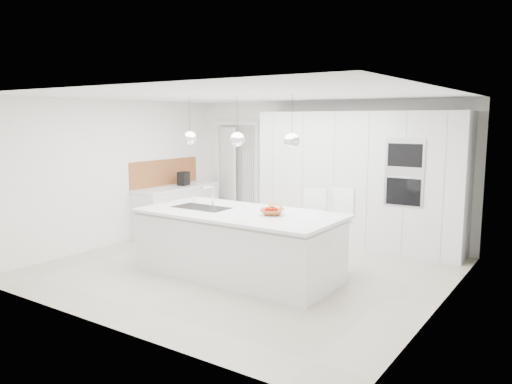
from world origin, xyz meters
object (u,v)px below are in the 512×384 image
Objects in this scene: island_base at (238,245)px; fruit_bowl at (272,212)px; bar_stool_right at (338,232)px; bar_stool_left at (311,230)px; espresso_machine at (184,179)px.

island_base is 8.59× the size of fruit_bowl.
island_base is 1.43m from bar_stool_right.
island_base is at bearing -128.38° from bar_stool_left.
bar_stool_right reaches higher than bar_stool_left.
bar_stool_left is (3.22, -0.85, -0.46)m from espresso_machine.
island_base is 0.72m from fruit_bowl.
fruit_bowl reaches higher than island_base.
island_base is 2.35× the size of bar_stool_right.
bar_stool_right is at bearing 6.97° from bar_stool_left.
espresso_machine is 3.75m from bar_stool_right.
espresso_machine reaches higher than bar_stool_left.
bar_stool_right is (0.42, 0.04, 0.02)m from bar_stool_left.
espresso_machine is at bearing 152.35° from fruit_bowl.
fruit_bowl is at bearing -103.72° from bar_stool_left.
island_base is at bearing -129.73° from bar_stool_right.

